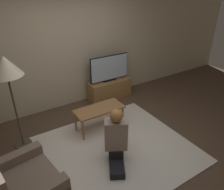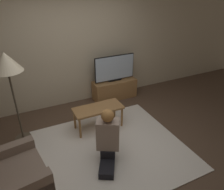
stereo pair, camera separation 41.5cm
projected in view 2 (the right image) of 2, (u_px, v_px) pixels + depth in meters
ground_plane at (112, 150)px, 3.72m from camera, size 10.00×10.00×0.00m
wall_back at (72, 47)px, 4.65m from camera, size 10.00×0.06×2.60m
rug at (112, 149)px, 3.72m from camera, size 2.40×2.20×0.02m
tv_stand at (115, 89)px, 5.27m from camera, size 1.04×0.37×0.46m
tv at (115, 68)px, 5.03m from camera, size 0.98×0.08×0.61m
coffee_table at (98, 110)px, 4.09m from camera, size 0.92×0.41×0.46m
floor_lamp at (6, 65)px, 3.33m from camera, size 0.48×0.48×1.62m
armchair at (10, 180)px, 2.78m from camera, size 0.90×0.99×0.95m
person_kneeling at (108, 137)px, 3.27m from camera, size 0.61×0.84×0.94m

